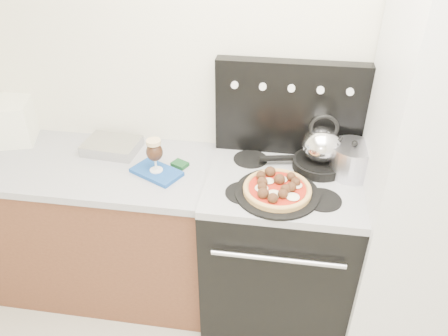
% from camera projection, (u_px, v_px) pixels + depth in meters
% --- Properties ---
extents(room_shell, '(3.52, 3.01, 2.52)m').
position_uv_depth(room_shell, '(253.00, 255.00, 1.25)').
color(room_shell, '#B9B3A2').
rests_on(room_shell, ground).
extents(base_cabinet, '(1.45, 0.60, 0.86)m').
position_uv_depth(base_cabinet, '(90.00, 228.00, 2.58)').
color(base_cabinet, brown).
rests_on(base_cabinet, ground).
extents(countertop, '(1.48, 0.63, 0.04)m').
position_uv_depth(countertop, '(76.00, 164.00, 2.33)').
color(countertop, '#ABAAB3').
rests_on(countertop, base_cabinet).
extents(stove_body, '(0.76, 0.65, 0.88)m').
position_uv_depth(stove_body, '(277.00, 249.00, 2.42)').
color(stove_body, black).
rests_on(stove_body, ground).
extents(cooktop, '(0.76, 0.65, 0.04)m').
position_uv_depth(cooktop, '(283.00, 182.00, 2.16)').
color(cooktop, '#ADADB2').
rests_on(cooktop, stove_body).
extents(backguard, '(0.76, 0.08, 0.50)m').
position_uv_depth(backguard, '(289.00, 108.00, 2.24)').
color(backguard, black).
rests_on(backguard, cooktop).
extents(fridge, '(0.64, 0.68, 1.90)m').
position_uv_depth(fridge, '(435.00, 189.00, 2.03)').
color(fridge, silver).
rests_on(fridge, ground).
extents(foil_sheet, '(0.31, 0.24, 0.06)m').
position_uv_depth(foil_sheet, '(112.00, 146.00, 2.39)').
color(foil_sheet, silver).
rests_on(foil_sheet, countertop).
extents(oven_mitt, '(0.29, 0.24, 0.02)m').
position_uv_depth(oven_mitt, '(157.00, 172.00, 2.21)').
color(oven_mitt, '#184898').
rests_on(oven_mitt, countertop).
extents(beer_glass, '(0.10, 0.10, 0.18)m').
position_uv_depth(beer_glass, '(155.00, 155.00, 2.16)').
color(beer_glass, black).
rests_on(beer_glass, oven_mitt).
extents(pizza_pan, '(0.45, 0.45, 0.01)m').
position_uv_depth(pizza_pan, '(277.00, 193.00, 2.04)').
color(pizza_pan, black).
rests_on(pizza_pan, cooktop).
extents(pizza, '(0.34, 0.34, 0.05)m').
position_uv_depth(pizza, '(277.00, 188.00, 2.03)').
color(pizza, gold).
rests_on(pizza, pizza_pan).
extents(skillet, '(0.31, 0.31, 0.05)m').
position_uv_depth(skillet, '(319.00, 164.00, 2.22)').
color(skillet, black).
rests_on(skillet, cooktop).
extents(tea_kettle, '(0.21, 0.21, 0.21)m').
position_uv_depth(tea_kettle, '(322.00, 142.00, 2.15)').
color(tea_kettle, silver).
rests_on(tea_kettle, skillet).
extents(stock_pot, '(0.26, 0.26, 0.15)m').
position_uv_depth(stock_pot, '(351.00, 161.00, 2.14)').
color(stock_pot, silver).
rests_on(stock_pot, cooktop).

